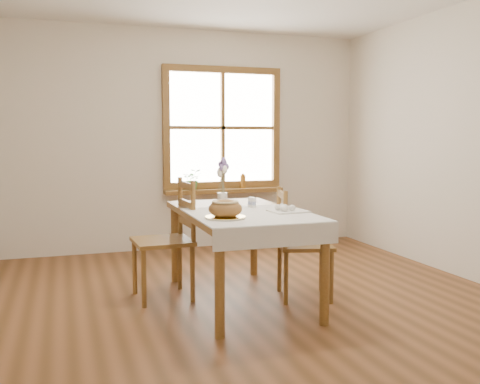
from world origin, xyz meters
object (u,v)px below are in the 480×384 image
at_px(chair_left, 162,239).
at_px(flower_vase, 222,199).
at_px(chair_right, 305,243).
at_px(bread_plate, 225,217).
at_px(dining_table, 240,221).

relative_size(chair_left, flower_vase, 10.22).
height_order(chair_left, flower_vase, chair_left).
xyz_separation_m(chair_right, flower_vase, (-0.57, 0.48, 0.34)).
height_order(bread_plate, flower_vase, flower_vase).
bearing_deg(dining_table, chair_right, -9.95).
relative_size(chair_right, bread_plate, 3.24).
bearing_deg(chair_right, bread_plate, 127.66).
bearing_deg(chair_left, bread_plate, 22.36).
distance_m(dining_table, chair_right, 0.58).
bearing_deg(flower_vase, chair_right, -40.11).
relative_size(bread_plate, flower_vase, 2.92).
bearing_deg(dining_table, bread_plate, -120.53).
xyz_separation_m(dining_table, chair_left, (-0.59, 0.27, -0.17)).
distance_m(chair_right, flower_vase, 0.82).
xyz_separation_m(bread_plate, flower_vase, (0.22, 0.82, 0.03)).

